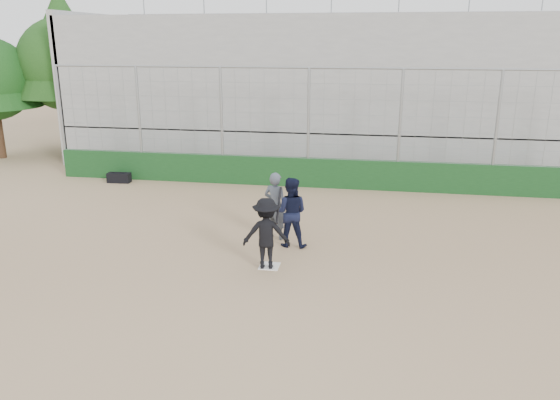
% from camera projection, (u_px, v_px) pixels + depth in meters
% --- Properties ---
extents(ground, '(90.00, 90.00, 0.00)m').
position_uv_depth(ground, '(269.00, 267.00, 12.24)').
color(ground, '#826446').
rests_on(ground, ground).
extents(home_plate, '(0.44, 0.44, 0.02)m').
position_uv_depth(home_plate, '(269.00, 266.00, 12.23)').
color(home_plate, white).
rests_on(home_plate, ground).
extents(backstop, '(18.10, 0.25, 4.04)m').
position_uv_depth(backstop, '(308.00, 159.00, 18.58)').
color(backstop, '#123816').
rests_on(backstop, ground).
extents(bleachers, '(20.25, 6.70, 6.98)m').
position_uv_depth(bleachers, '(323.00, 88.00, 22.69)').
color(bleachers, gray).
rests_on(bleachers, ground).
extents(tree_left, '(4.48, 4.48, 7.00)m').
position_uv_depth(tree_left, '(64.00, 51.00, 23.17)').
color(tree_left, '#342213').
rests_on(tree_left, ground).
extents(batter_at_plate, '(1.11, 0.80, 1.79)m').
position_uv_depth(batter_at_plate, '(266.00, 234.00, 11.94)').
color(batter_at_plate, black).
rests_on(batter_at_plate, ground).
extents(catcher_crouched, '(0.87, 0.69, 1.18)m').
position_uv_depth(catcher_crouched, '(290.00, 224.00, 13.26)').
color(catcher_crouched, black).
rests_on(catcher_crouched, ground).
extents(umpire, '(0.73, 0.60, 1.56)m').
position_uv_depth(umpire, '(275.00, 209.00, 13.77)').
color(umpire, '#464D58').
rests_on(umpire, ground).
extents(equipment_bag, '(0.82, 0.39, 0.38)m').
position_uv_depth(equipment_bag, '(119.00, 178.00, 19.35)').
color(equipment_bag, black).
rests_on(equipment_bag, ground).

